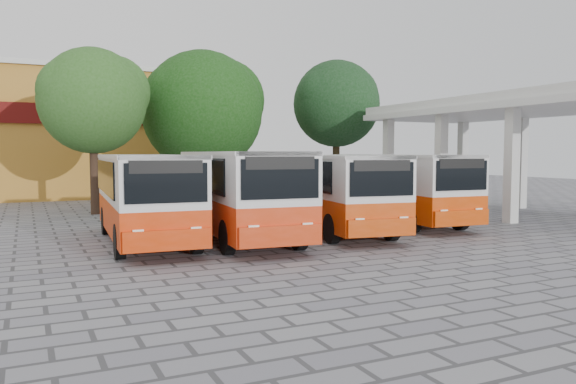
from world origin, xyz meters
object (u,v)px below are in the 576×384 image
bus_centre_left (240,189)px  bus_centre_right (333,188)px  bus_far_right (399,184)px  bus_far_left (146,192)px

bus_centre_left → bus_centre_right: bus_centre_left is taller
bus_far_right → bus_far_left: bearing=-172.7°
bus_centre_right → bus_far_right: (3.63, 0.95, 0.01)m
bus_far_left → bus_centre_left: size_ratio=0.96×
bus_far_left → bus_far_right: 10.34m
bus_far_left → bus_far_right: size_ratio=1.00×
bus_far_left → bus_centre_left: bus_centre_left is taller
bus_far_left → bus_centre_right: (6.69, -0.31, -0.01)m
bus_far_left → bus_far_right: (10.32, 0.64, -0.01)m
bus_centre_right → bus_far_left: bearing=-174.9°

